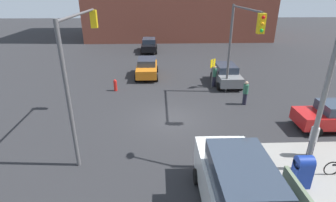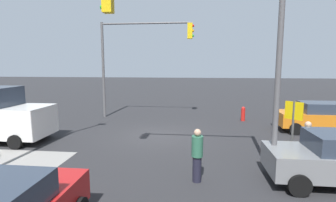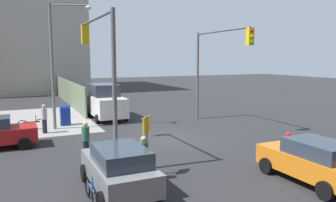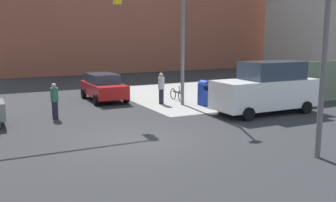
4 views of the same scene
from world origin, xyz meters
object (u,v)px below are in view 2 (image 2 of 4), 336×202
object	(u,v)px
hatchback_orange	(318,116)
pedestrian_waiting	(307,145)
traffic_signal_nw_corner	(207,33)
pedestrian_crossing	(197,155)
traffic_signal_se_corner	(138,49)
fire_hydrant	(243,113)

from	to	relation	value
hatchback_orange	pedestrian_waiting	distance (m)	6.29
traffic_signal_nw_corner	pedestrian_crossing	distance (m)	3.84
pedestrian_waiting	traffic_signal_nw_corner	bearing A→B (deg)	129.45
traffic_signal_se_corner	pedestrian_crossing	size ratio (longest dim) A/B	3.81
fire_hydrant	pedestrian_waiting	bearing A→B (deg)	95.71
traffic_signal_se_corner	hatchback_orange	world-z (taller)	traffic_signal_se_corner
traffic_signal_se_corner	pedestrian_crossing	distance (m)	11.18
traffic_signal_se_corner	pedestrian_waiting	size ratio (longest dim) A/B	3.76
hatchback_orange	traffic_signal_se_corner	bearing A→B (deg)	-14.05
traffic_signal_nw_corner	hatchback_orange	distance (m)	9.73
traffic_signal_se_corner	hatchback_orange	size ratio (longest dim) A/B	1.61
hatchback_orange	traffic_signal_nw_corner	bearing A→B (deg)	45.00
fire_hydrant	traffic_signal_nw_corner	bearing A→B (deg)	72.53
traffic_signal_se_corner	hatchback_orange	xyz separation A→B (m)	(-10.65, 2.67, -3.84)
traffic_signal_nw_corner	fire_hydrant	xyz separation A→B (m)	(-2.74, -8.70, -4.17)
fire_hydrant	hatchback_orange	distance (m)	4.32
traffic_signal_se_corner	hatchback_orange	bearing A→B (deg)	165.95
traffic_signal_se_corner	fire_hydrant	bearing A→B (deg)	177.57
pedestrian_crossing	hatchback_orange	bearing A→B (deg)	97.54
hatchback_orange	pedestrian_crossing	world-z (taller)	pedestrian_crossing
hatchback_orange	pedestrian_crossing	xyz separation A→B (m)	(6.60, 7.03, 0.04)
fire_hydrant	pedestrian_waiting	xyz separation A→B (m)	(-0.80, 8.00, 0.41)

